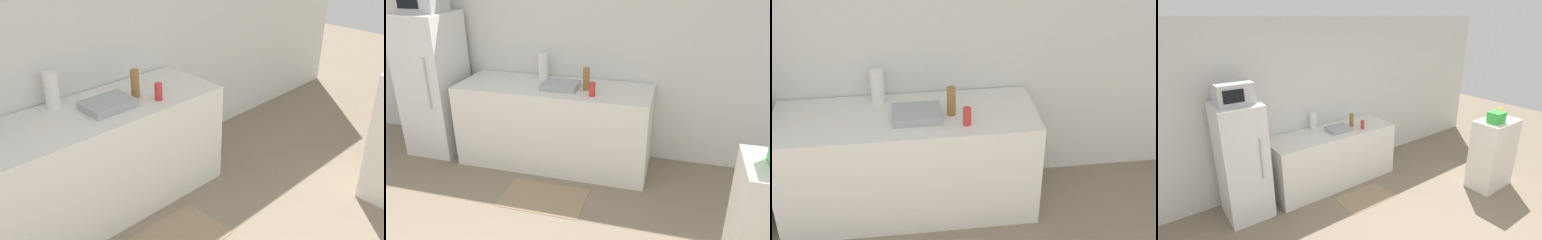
# 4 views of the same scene
# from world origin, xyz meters

# --- Properties ---
(wall_back) EXTENTS (8.00, 0.06, 2.60)m
(wall_back) POSITION_xyz_m (0.00, 3.05, 1.30)
(wall_back) COLOR silver
(wall_back) RESTS_ON ground_plane
(counter) EXTENTS (2.03, 0.72, 0.88)m
(counter) POSITION_xyz_m (0.13, 2.66, 0.44)
(counter) COLOR silver
(counter) RESTS_ON ground_plane
(sink_basin) EXTENTS (0.36, 0.28, 0.06)m
(sink_basin) POSITION_xyz_m (0.22, 2.61, 0.91)
(sink_basin) COLOR #9EA3A8
(sink_basin) RESTS_ON counter
(bottle_tall) EXTENTS (0.07, 0.07, 0.23)m
(bottle_tall) POSITION_xyz_m (0.49, 2.63, 1.00)
(bottle_tall) COLOR olive
(bottle_tall) RESTS_ON counter
(bottle_short) EXTENTS (0.06, 0.06, 0.14)m
(bottle_short) POSITION_xyz_m (0.59, 2.46, 0.95)
(bottle_short) COLOR red
(bottle_short) RESTS_ON counter
(paper_towel_roll) EXTENTS (0.11, 0.11, 0.28)m
(paper_towel_roll) POSITION_xyz_m (-0.07, 2.90, 1.02)
(paper_towel_roll) COLOR white
(paper_towel_roll) RESTS_ON counter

